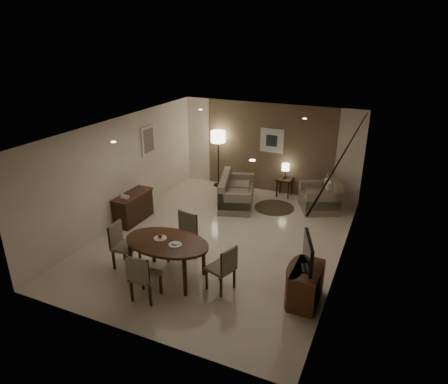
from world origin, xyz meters
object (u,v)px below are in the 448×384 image
at_px(console_desk, 133,207).
at_px(chair_near, 145,275).
at_px(side_table, 284,187).
at_px(chair_right, 220,267).
at_px(armchair, 320,195).
at_px(dining_table, 168,260).
at_px(floor_lamp, 218,159).
at_px(chair_far, 181,239).
at_px(tv_cabinet, 306,285).
at_px(chair_left, 126,246).
at_px(sofa, 237,190).

distance_m(console_desk, chair_near, 3.38).
bearing_deg(side_table, chair_right, -87.87).
relative_size(armchair, side_table, 1.80).
height_order(dining_table, floor_lamp, floor_lamp).
relative_size(chair_far, armchair, 1.05).
bearing_deg(dining_table, tv_cabinet, 7.62).
bearing_deg(side_table, chair_far, -102.77).
xyz_separation_m(side_table, floor_lamp, (-2.18, -0.00, 0.61)).
bearing_deg(chair_near, floor_lamp, -82.38).
bearing_deg(chair_near, console_desk, -54.46).
distance_m(chair_right, floor_lamp, 5.54).
xyz_separation_m(chair_near, chair_left, (-0.98, 0.73, -0.00)).
height_order(chair_far, floor_lamp, floor_lamp).
bearing_deg(armchair, chair_right, -37.62).
bearing_deg(chair_far, armchair, 69.92).
distance_m(dining_table, chair_far, 0.69).
bearing_deg(sofa, floor_lamp, 26.78).
height_order(tv_cabinet, floor_lamp, floor_lamp).
height_order(console_desk, tv_cabinet, console_desk).
bearing_deg(dining_table, sofa, 92.13).
relative_size(tv_cabinet, chair_far, 0.86).
bearing_deg(side_table, console_desk, -133.94).
bearing_deg(chair_near, side_table, -103.54).
bearing_deg(sofa, armchair, -93.20).
relative_size(chair_right, sofa, 0.53).
bearing_deg(chair_right, chair_near, -36.14).
bearing_deg(armchair, floor_lamp, -124.73).
height_order(chair_right, side_table, chair_right).
relative_size(tv_cabinet, floor_lamp, 0.51).
bearing_deg(tv_cabinet, chair_far, 173.57).
xyz_separation_m(chair_left, floor_lamp, (-0.24, 5.09, 0.40)).
xyz_separation_m(chair_right, sofa, (-1.26, 3.87, -0.05)).
bearing_deg(dining_table, chair_near, -92.16).
relative_size(chair_left, chair_right, 1.03).
height_order(chair_far, chair_right, chair_far).
distance_m(chair_left, floor_lamp, 5.11).
bearing_deg(floor_lamp, armchair, -9.51).
height_order(console_desk, armchair, armchair).
bearing_deg(floor_lamp, side_table, 0.13).
distance_m(console_desk, dining_table, 2.87).
xyz_separation_m(tv_cabinet, armchair, (-0.62, 4.17, 0.10)).
distance_m(console_desk, side_table, 4.49).
relative_size(console_desk, chair_right, 1.28).
relative_size(chair_far, chair_left, 1.09).
bearing_deg(chair_left, armchair, -39.33).
height_order(console_desk, sofa, sofa).
relative_size(chair_right, side_table, 1.67).
relative_size(chair_left, side_table, 1.73).
distance_m(tv_cabinet, side_table, 5.05).
distance_m(tv_cabinet, chair_far, 2.80).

